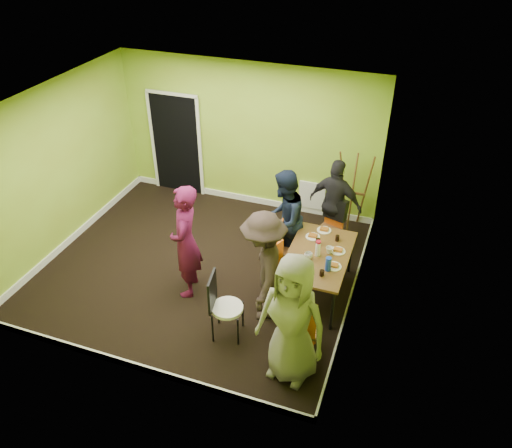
% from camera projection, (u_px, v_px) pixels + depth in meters
% --- Properties ---
extents(ground, '(5.00, 5.00, 0.00)m').
position_uv_depth(ground, '(202.00, 267.00, 8.30)').
color(ground, black).
rests_on(ground, ground).
extents(room_walls, '(5.04, 4.54, 2.82)m').
position_uv_depth(room_walls, '(198.00, 215.00, 7.79)').
color(room_walls, '#8FA92B').
rests_on(room_walls, ground).
extents(dining_table, '(0.90, 1.50, 0.75)m').
position_uv_depth(dining_table, '(318.00, 257.00, 7.38)').
color(dining_table, black).
rests_on(dining_table, ground).
extents(chair_left_far, '(0.41, 0.41, 0.89)m').
position_uv_depth(chair_left_far, '(287.00, 244.00, 7.98)').
color(chair_left_far, orange).
rests_on(chair_left_far, ground).
extents(chair_left_near, '(0.55, 0.55, 1.01)m').
position_uv_depth(chair_left_near, '(279.00, 273.00, 7.27)').
color(chair_left_near, orange).
rests_on(chair_left_near, ground).
extents(chair_back_end, '(0.50, 0.55, 0.95)m').
position_uv_depth(chair_back_end, '(334.00, 214.00, 8.40)').
color(chair_back_end, orange).
rests_on(chair_back_end, ground).
extents(chair_front_end, '(0.49, 0.50, 1.08)m').
position_uv_depth(chair_front_end, '(300.00, 324.00, 6.36)').
color(chair_front_end, orange).
rests_on(chair_front_end, ground).
extents(chair_bentwood, '(0.46, 0.45, 1.01)m').
position_uv_depth(chair_bentwood, '(222.00, 303.00, 6.75)').
color(chair_bentwood, black).
rests_on(chair_bentwood, ground).
extents(easel, '(0.62, 0.58, 1.54)m').
position_uv_depth(easel, '(353.00, 192.00, 8.85)').
color(easel, brown).
rests_on(easel, ground).
extents(plate_near_left, '(0.22, 0.22, 0.01)m').
position_uv_depth(plate_near_left, '(313.00, 237.00, 7.71)').
color(plate_near_left, white).
rests_on(plate_near_left, dining_table).
extents(plate_near_right, '(0.26, 0.26, 0.01)m').
position_uv_depth(plate_near_right, '(300.00, 265.00, 7.13)').
color(plate_near_right, white).
rests_on(plate_near_right, dining_table).
extents(plate_far_back, '(0.23, 0.23, 0.01)m').
position_uv_depth(plate_far_back, '(324.00, 230.00, 7.85)').
color(plate_far_back, white).
rests_on(plate_far_back, dining_table).
extents(plate_far_front, '(0.22, 0.22, 0.01)m').
position_uv_depth(plate_far_front, '(304.00, 277.00, 6.91)').
color(plate_far_front, white).
rests_on(plate_far_front, dining_table).
extents(plate_wall_back, '(0.22, 0.22, 0.01)m').
position_uv_depth(plate_wall_back, '(338.00, 251.00, 7.40)').
color(plate_wall_back, white).
rests_on(plate_wall_back, dining_table).
extents(plate_wall_front, '(0.23, 0.23, 0.01)m').
position_uv_depth(plate_wall_front, '(333.00, 266.00, 7.10)').
color(plate_wall_front, white).
rests_on(plate_wall_front, dining_table).
extents(thermos, '(0.08, 0.08, 0.23)m').
position_uv_depth(thermos, '(318.00, 249.00, 7.26)').
color(thermos, white).
rests_on(thermos, dining_table).
extents(blue_bottle, '(0.08, 0.08, 0.22)m').
position_uv_depth(blue_bottle, '(328.00, 264.00, 6.98)').
color(blue_bottle, blue).
rests_on(blue_bottle, dining_table).
extents(orange_bottle, '(0.03, 0.03, 0.09)m').
position_uv_depth(orange_bottle, '(319.00, 243.00, 7.51)').
color(orange_bottle, orange).
rests_on(orange_bottle, dining_table).
extents(glass_mid, '(0.07, 0.07, 0.10)m').
position_uv_depth(glass_mid, '(318.00, 242.00, 7.53)').
color(glass_mid, black).
rests_on(glass_mid, dining_table).
extents(glass_back, '(0.06, 0.06, 0.09)m').
position_uv_depth(glass_back, '(337.00, 238.00, 7.61)').
color(glass_back, black).
rests_on(glass_back, dining_table).
extents(glass_front, '(0.07, 0.07, 0.08)m').
position_uv_depth(glass_front, '(322.00, 273.00, 6.92)').
color(glass_front, black).
rests_on(glass_front, dining_table).
extents(cup_a, '(0.12, 0.12, 0.10)m').
position_uv_depth(cup_a, '(308.00, 256.00, 7.24)').
color(cup_a, white).
rests_on(cup_a, dining_table).
extents(cup_b, '(0.11, 0.11, 0.10)m').
position_uv_depth(cup_b, '(329.00, 250.00, 7.35)').
color(cup_b, white).
rests_on(cup_b, dining_table).
extents(person_standing, '(0.61, 0.77, 1.83)m').
position_uv_depth(person_standing, '(186.00, 242.00, 7.32)').
color(person_standing, '#4F0D30').
rests_on(person_standing, ground).
extents(person_left_far, '(0.67, 0.84, 1.69)m').
position_uv_depth(person_left_far, '(284.00, 220.00, 7.94)').
color(person_left_far, black).
rests_on(person_left_far, ground).
extents(person_left_near, '(0.94, 1.25, 1.72)m').
position_uv_depth(person_left_near, '(263.00, 267.00, 6.92)').
color(person_left_near, '#2B211D').
rests_on(person_left_near, ground).
extents(person_back_end, '(1.01, 0.59, 1.61)m').
position_uv_depth(person_back_end, '(335.00, 204.00, 8.43)').
color(person_back_end, black).
rests_on(person_back_end, ground).
extents(person_front_end, '(0.99, 0.73, 1.84)m').
position_uv_depth(person_front_end, '(292.00, 320.00, 5.99)').
color(person_front_end, gray).
rests_on(person_front_end, ground).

